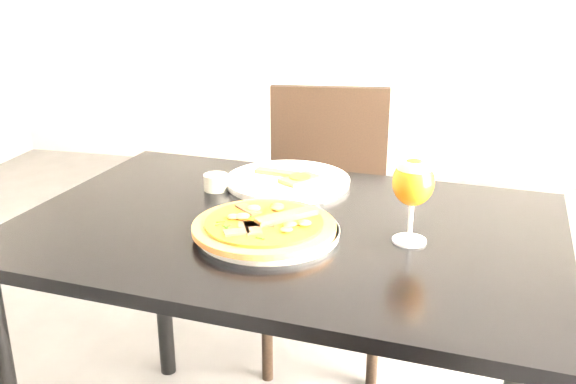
% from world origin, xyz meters
% --- Properties ---
extents(dining_table, '(1.27, 0.91, 0.75)m').
position_xyz_m(dining_table, '(0.06, 0.33, 0.66)').
color(dining_table, black).
rests_on(dining_table, ground).
extents(chair_far, '(0.47, 0.47, 0.91)m').
position_xyz_m(chair_far, '(0.03, 1.01, 0.50)').
color(chair_far, black).
rests_on(chair_far, ground).
extents(plate_main, '(0.35, 0.35, 0.02)m').
position_xyz_m(plate_main, '(0.04, 0.25, 0.76)').
color(plate_main, white).
rests_on(plate_main, dining_table).
extents(pizza, '(0.31, 0.31, 0.03)m').
position_xyz_m(pizza, '(0.03, 0.24, 0.78)').
color(pizza, '#985024').
rests_on(pizza, plate_main).
extents(plate_second, '(0.36, 0.36, 0.02)m').
position_xyz_m(plate_second, '(-0.00, 0.58, 0.76)').
color(plate_second, white).
rests_on(plate_second, dining_table).
extents(crust_scraps, '(0.18, 0.12, 0.01)m').
position_xyz_m(crust_scraps, '(0.01, 0.58, 0.77)').
color(crust_scraps, '#985024').
rests_on(crust_scraps, plate_second).
extents(loose_crust, '(0.12, 0.04, 0.01)m').
position_xyz_m(loose_crust, '(-0.02, 0.39, 0.75)').
color(loose_crust, '#985024').
rests_on(loose_crust, dining_table).
extents(sauce_cup, '(0.06, 0.06, 0.04)m').
position_xyz_m(sauce_cup, '(-0.17, 0.50, 0.77)').
color(sauce_cup, beige).
rests_on(sauce_cup, dining_table).
extents(beer_glass, '(0.09, 0.09, 0.18)m').
position_xyz_m(beer_glass, '(0.33, 0.29, 0.88)').
color(beer_glass, silver).
rests_on(beer_glass, dining_table).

